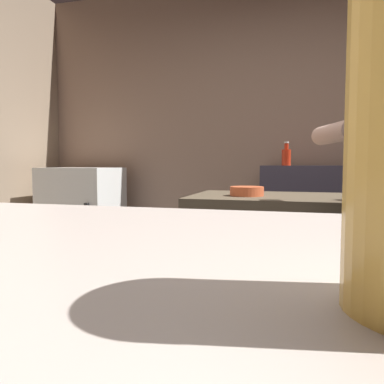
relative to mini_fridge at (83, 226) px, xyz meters
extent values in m
cube|color=#947460|center=(2.04, 0.45, 0.82)|extent=(5.20, 0.10, 2.70)
cube|color=#3A3442|center=(2.05, 0.17, 0.01)|extent=(0.93, 0.36, 1.08)
cube|color=white|center=(0.00, 0.00, 0.00)|extent=(0.62, 0.55, 1.06)
cube|color=#262626|center=(0.22, -0.29, 0.05)|extent=(0.03, 0.03, 0.38)
cube|color=#D84C4C|center=(-0.09, -0.28, 0.13)|extent=(0.10, 0.01, 0.12)
cylinder|color=tan|center=(2.01, -1.38, 0.68)|extent=(0.17, 0.33, 0.08)
cylinder|color=#C3542F|center=(1.63, -1.09, 0.42)|extent=(0.17, 0.17, 0.05)
cylinder|color=#345297|center=(2.34, 0.11, 0.62)|extent=(0.06, 0.06, 0.15)
cylinder|color=#345297|center=(2.34, 0.11, 0.73)|extent=(0.03, 0.03, 0.06)
cylinder|color=silver|center=(2.34, 0.11, 0.76)|extent=(0.03, 0.03, 0.01)
cylinder|color=red|center=(1.78, 0.09, 0.61)|extent=(0.07, 0.07, 0.13)
cylinder|color=red|center=(1.78, 0.09, 0.70)|extent=(0.03, 0.03, 0.05)
cylinder|color=white|center=(1.78, 0.09, 0.73)|extent=(0.04, 0.04, 0.01)
camera|label=1|loc=(1.87, -3.01, 0.56)|focal=35.31mm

